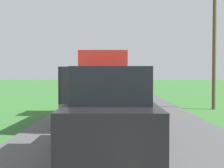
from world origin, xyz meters
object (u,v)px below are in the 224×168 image
at_px(banana_truck_near, 102,84).
at_px(following_car, 111,112).
at_px(banana_truck_far, 110,78).
at_px(utility_pole_roadside, 214,33).

distance_m(banana_truck_near, following_car, 6.17).
relative_size(banana_truck_far, following_car, 1.42).
height_order(banana_truck_far, utility_pole_roadside, utility_pole_roadside).
xyz_separation_m(banana_truck_near, utility_pole_roadside, (5.77, 3.29, 2.55)).
distance_m(banana_truck_far, utility_pole_roadside, 13.78).
bearing_deg(banana_truck_near, utility_pole_roadside, 29.71).
xyz_separation_m(banana_truck_near, following_car, (0.45, -6.14, -0.39)).
height_order(utility_pole_roadside, following_car, utility_pole_roadside).
bearing_deg(banana_truck_near, following_car, -85.81).
distance_m(banana_truck_far, following_car, 21.76).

